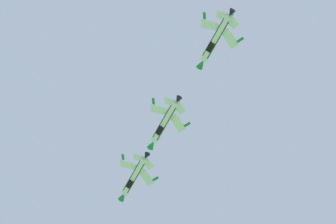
% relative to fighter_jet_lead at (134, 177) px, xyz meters
% --- Properties ---
extents(fighter_jet_lead, '(11.94, 13.11, 5.04)m').
position_rel_fighter_jet_lead_xyz_m(fighter_jet_lead, '(0.00, 0.00, 0.00)').
color(fighter_jet_lead, silver).
extents(fighter_jet_left_wing, '(11.87, 13.11, 5.20)m').
position_rel_fighter_jet_lead_xyz_m(fighter_jet_left_wing, '(11.30, -13.62, 0.09)').
color(fighter_jet_left_wing, silver).
extents(fighter_jet_right_wing, '(11.85, 13.11, 5.23)m').
position_rel_fighter_jet_lead_xyz_m(fighter_jet_right_wing, '(27.30, -30.17, 3.36)').
color(fighter_jet_right_wing, silver).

